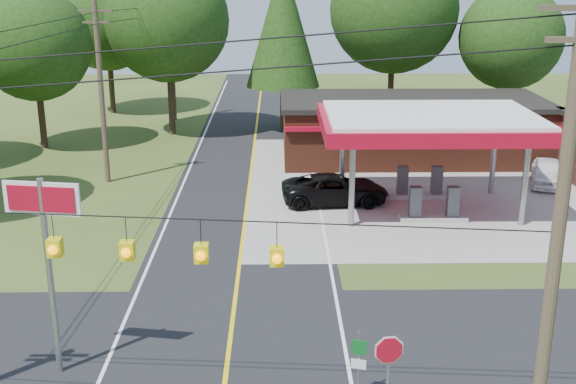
{
  "coord_description": "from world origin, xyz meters",
  "views": [
    {
      "loc": [
        1.57,
        -21.18,
        11.69
      ],
      "look_at": [
        2.0,
        7.0,
        2.8
      ],
      "focal_mm": 45.0,
      "sensor_mm": 36.0,
      "label": 1
    }
  ],
  "objects_px": {
    "suv_car": "(335,189)",
    "big_stop_sign": "(45,234)",
    "gas_canopy": "(430,125)",
    "octagonal_stop_sign": "(389,357)",
    "sedan_car": "(547,172)"
  },
  "relations": [
    {
      "from": "gas_canopy",
      "to": "suv_car",
      "type": "bearing_deg",
      "value": 168.83
    },
    {
      "from": "sedan_car",
      "to": "suv_car",
      "type": "bearing_deg",
      "value": -147.38
    },
    {
      "from": "sedan_car",
      "to": "octagonal_stop_sign",
      "type": "height_order",
      "value": "octagonal_stop_sign"
    },
    {
      "from": "suv_car",
      "to": "sedan_car",
      "type": "height_order",
      "value": "suv_car"
    },
    {
      "from": "octagonal_stop_sign",
      "to": "big_stop_sign",
      "type": "bearing_deg",
      "value": 166.28
    },
    {
      "from": "suv_car",
      "to": "big_stop_sign",
      "type": "xyz_separation_m",
      "value": [
        -9.5,
        -15.9,
        3.67
      ]
    },
    {
      "from": "gas_canopy",
      "to": "suv_car",
      "type": "xyz_separation_m",
      "value": [
        -4.5,
        0.89,
        -3.51
      ]
    },
    {
      "from": "big_stop_sign",
      "to": "octagonal_stop_sign",
      "type": "distance_m",
      "value": 10.13
    },
    {
      "from": "suv_car",
      "to": "octagonal_stop_sign",
      "type": "height_order",
      "value": "octagonal_stop_sign"
    },
    {
      "from": "gas_canopy",
      "to": "big_stop_sign",
      "type": "height_order",
      "value": "big_stop_sign"
    },
    {
      "from": "gas_canopy",
      "to": "suv_car",
      "type": "height_order",
      "value": "gas_canopy"
    },
    {
      "from": "gas_canopy",
      "to": "octagonal_stop_sign",
      "type": "height_order",
      "value": "gas_canopy"
    },
    {
      "from": "big_stop_sign",
      "to": "sedan_car",
      "type": "bearing_deg",
      "value": 41.44
    },
    {
      "from": "gas_canopy",
      "to": "sedan_car",
      "type": "xyz_separation_m",
      "value": [
        7.53,
        4.0,
        -3.56
      ]
    },
    {
      "from": "suv_car",
      "to": "sedan_car",
      "type": "relative_size",
      "value": 1.3
    }
  ]
}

